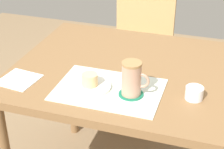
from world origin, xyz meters
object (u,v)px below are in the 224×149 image
dining_table (136,85)px  pastry (90,80)px  pastry_plate (90,86)px  coffee_mug (132,78)px  sugar_bowl (194,93)px  wooden_chair (140,48)px

dining_table → pastry: (-0.14, -0.22, 0.12)m
pastry_plate → coffee_mug: bearing=-0.3°
dining_table → sugar_bowl: sugar_bowl is taller
pastry → coffee_mug: bearing=-0.3°
pastry → sugar_bowl: pastry is taller
pastry_plate → sugar_bowl: size_ratio=2.44×
dining_table → sugar_bowl: bearing=-31.0°
coffee_mug → sugar_bowl: 0.25m
dining_table → pastry: 0.29m
pastry_plate → pastry: 0.03m
sugar_bowl → pastry: bearing=-172.5°
pastry → coffee_mug: 0.18m
pastry → coffee_mug: coffee_mug is taller
wooden_chair → pastry: bearing=91.6°
pastry_plate → sugar_bowl: bearing=7.5°
pastry_plate → pastry: size_ratio=2.67×
wooden_chair → sugar_bowl: (0.43, -0.90, 0.27)m
sugar_bowl → wooden_chair: bearing=115.7°
pastry_plate → pastry: (0.00, 0.00, 0.03)m
dining_table → pastry_plate: (-0.14, -0.22, 0.09)m
pastry_plate → dining_table: bearing=57.3°
coffee_mug → wooden_chair: bearing=101.7°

